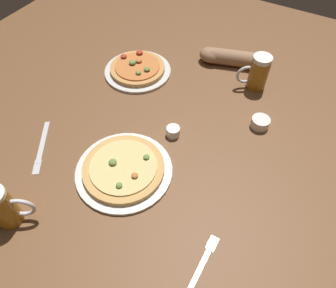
% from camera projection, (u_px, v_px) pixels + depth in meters
% --- Properties ---
extents(ground_plane, '(2.40, 2.40, 0.03)m').
position_uv_depth(ground_plane, '(168.00, 150.00, 1.13)').
color(ground_plane, brown).
extents(pizza_plate_near, '(0.33, 0.33, 0.05)m').
position_uv_depth(pizza_plate_near, '(124.00, 169.00, 1.04)').
color(pizza_plate_near, silver).
rests_on(pizza_plate_near, ground_plane).
extents(pizza_plate_far, '(0.29, 0.29, 0.05)m').
position_uv_depth(pizza_plate_far, '(138.00, 69.00, 1.37)').
color(pizza_plate_far, silver).
rests_on(pizza_plate_far, ground_plane).
extents(beer_mug_dark, '(0.12, 0.09, 0.15)m').
position_uv_depth(beer_mug_dark, '(4.00, 207.00, 0.89)').
color(beer_mug_dark, '#9E6619').
rests_on(beer_mug_dark, ground_plane).
extents(beer_mug_amber, '(0.12, 0.10, 0.15)m').
position_uv_depth(beer_mug_amber, '(258.00, 73.00, 1.27)').
color(beer_mug_amber, '#9E6619').
rests_on(beer_mug_amber, ground_plane).
extents(ramekin_sauce, '(0.05, 0.05, 0.04)m').
position_uv_depth(ramekin_sauce, '(173.00, 131.00, 1.14)').
color(ramekin_sauce, white).
rests_on(ramekin_sauce, ground_plane).
extents(ramekin_butter, '(0.07, 0.07, 0.04)m').
position_uv_depth(ramekin_butter, '(260.00, 123.00, 1.17)').
color(ramekin_butter, silver).
rests_on(ramekin_butter, ground_plane).
extents(fork_left, '(0.03, 0.22, 0.01)m').
position_uv_depth(fork_left, '(200.00, 268.00, 0.85)').
color(fork_left, silver).
rests_on(fork_left, ground_plane).
extents(knife_right, '(0.15, 0.21, 0.01)m').
position_uv_depth(knife_right, '(42.00, 147.00, 1.12)').
color(knife_right, silver).
rests_on(knife_right, ground_plane).
extents(diner_arm, '(0.30, 0.15, 0.07)m').
position_uv_depth(diner_arm, '(230.00, 58.00, 1.39)').
color(diner_arm, '#936B4C').
rests_on(diner_arm, ground_plane).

